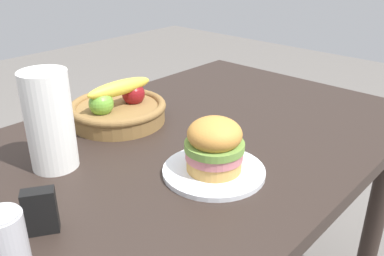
{
  "coord_description": "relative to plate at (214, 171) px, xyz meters",
  "views": [
    {
      "loc": [
        -0.75,
        -0.7,
        1.25
      ],
      "look_at": [
        -0.04,
        -0.05,
        0.81
      ],
      "focal_mm": 38.47,
      "sensor_mm": 36.0,
      "label": 1
    }
  ],
  "objects": [
    {
      "name": "soda_can",
      "position": [
        -0.47,
        0.03,
        0.06
      ],
      "size": [
        0.07,
        0.07,
        0.13
      ],
      "color": "silver",
      "rests_on": "dining_table"
    },
    {
      "name": "napkin_holder",
      "position": [
        -0.38,
        0.1,
        0.04
      ],
      "size": [
        0.07,
        0.06,
        0.09
      ],
      "primitive_type": "cube",
      "rotation": [
        0.0,
        0.0,
        -0.57
      ],
      "color": "black",
      "rests_on": "dining_table"
    },
    {
      "name": "sandwich",
      "position": [
        0.0,
        -0.0,
        0.07
      ],
      "size": [
        0.14,
        0.14,
        0.13
      ],
      "color": "tan",
      "rests_on": "plate"
    },
    {
      "name": "dining_table",
      "position": [
        0.1,
        0.18,
        -0.11
      ],
      "size": [
        1.4,
        0.9,
        0.75
      ],
      "color": "#2D231E",
      "rests_on": "ground_plane"
    },
    {
      "name": "fruit_basket",
      "position": [
        0.04,
        0.41,
        0.04
      ],
      "size": [
        0.29,
        0.29,
        0.14
      ],
      "color": "olive",
      "rests_on": "dining_table"
    },
    {
      "name": "plate",
      "position": [
        0.0,
        0.0,
        0.0
      ],
      "size": [
        0.24,
        0.24,
        0.01
      ],
      "primitive_type": "cylinder",
      "color": "white",
      "rests_on": "dining_table"
    },
    {
      "name": "paper_towel_roll",
      "position": [
        -0.23,
        0.31,
        0.11
      ],
      "size": [
        0.11,
        0.11,
        0.24
      ],
      "primitive_type": "cylinder",
      "color": "white",
      "rests_on": "dining_table"
    }
  ]
}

